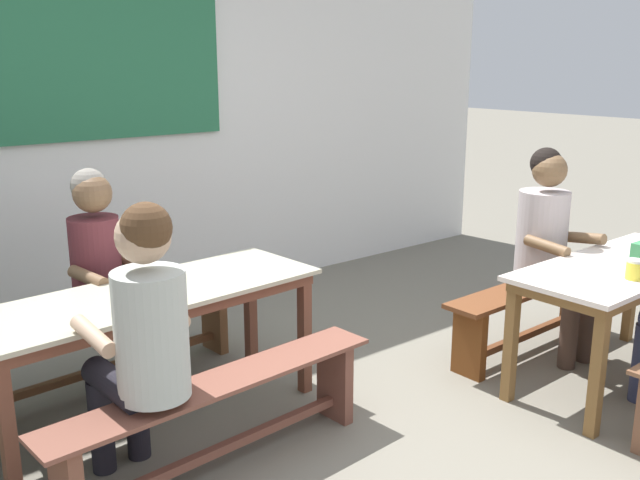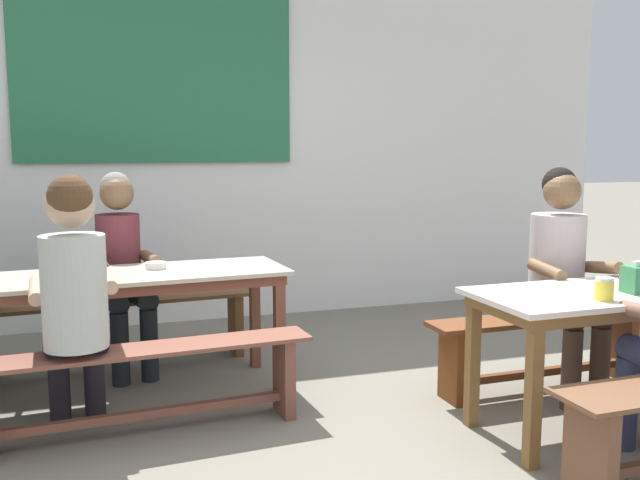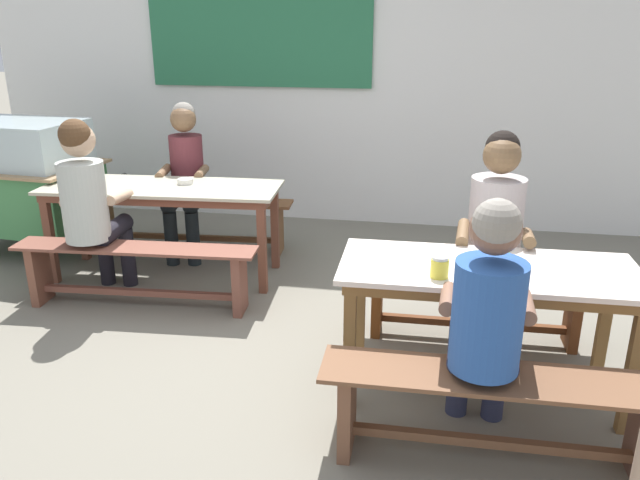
{
  "view_description": "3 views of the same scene",
  "coord_description": "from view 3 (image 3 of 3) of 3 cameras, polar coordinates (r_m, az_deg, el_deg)",
  "views": [
    {
      "loc": [
        -2.48,
        -2.02,
        1.88
      ],
      "look_at": [
        -0.08,
        0.94,
        0.89
      ],
      "focal_mm": 39.45,
      "sensor_mm": 36.0,
      "label": 1
    },
    {
      "loc": [
        -1.21,
        -2.94,
        1.46
      ],
      "look_at": [
        0.03,
        0.84,
        0.92
      ],
      "focal_mm": 39.07,
      "sensor_mm": 36.0,
      "label": 2
    },
    {
      "loc": [
        1.0,
        -3.17,
        1.93
      ],
      "look_at": [
        0.35,
        0.38,
        0.65
      ],
      "focal_mm": 34.73,
      "sensor_mm": 36.0,
      "label": 3
    }
  ],
  "objects": [
    {
      "name": "dining_table_far",
      "position": [
        4.94,
        -14.3,
        4.02
      ],
      "size": [
        1.85,
        0.74,
        0.74
      ],
      "color": "#BBB69D",
      "rests_on": "ground_plane"
    },
    {
      "name": "backdrop_wall",
      "position": [
        6.15,
        0.8,
        16.55
      ],
      "size": [
        6.93,
        0.23,
        3.07
      ],
      "color": "white",
      "rests_on": "ground_plane"
    },
    {
      "name": "bench_far_back",
      "position": [
        5.57,
        -11.88,
        2.14
      ],
      "size": [
        1.82,
        0.37,
        0.46
      ],
      "color": "brown",
      "rests_on": "ground_plane"
    },
    {
      "name": "food_cart",
      "position": [
        5.9,
        -25.7,
        5.14
      ],
      "size": [
        1.57,
        0.96,
        1.15
      ],
      "color": "#448A4D",
      "rests_on": "ground_plane"
    },
    {
      "name": "person_left_back_turned",
      "position": [
        4.58,
        -20.47,
        3.53
      ],
      "size": [
        0.43,
        0.58,
        1.33
      ],
      "color": "black",
      "rests_on": "ground_plane"
    },
    {
      "name": "soup_bowl",
      "position": [
        4.92,
        -12.3,
        5.31
      ],
      "size": [
        0.12,
        0.12,
        0.04
      ],
      "primitive_type": "cylinder",
      "color": "silver",
      "rests_on": "dining_table_far"
    },
    {
      "name": "dining_table_near",
      "position": [
        3.33,
        15.16,
        -3.68
      ],
      "size": [
        1.54,
        0.66,
        0.74
      ],
      "color": "silver",
      "rests_on": "ground_plane"
    },
    {
      "name": "tissue_box",
      "position": [
        3.18,
        15.83,
        -1.91
      ],
      "size": [
        0.12,
        0.11,
        0.16
      ],
      "color": "#37834F",
      "rests_on": "dining_table_near"
    },
    {
      "name": "condiment_jar",
      "position": [
        3.09,
        10.97,
        -2.45
      ],
      "size": [
        0.09,
        0.09,
        0.11
      ],
      "color": "yellow",
      "rests_on": "dining_table_near"
    },
    {
      "name": "person_right_near_table",
      "position": [
        3.8,
        15.82,
        0.95
      ],
      "size": [
        0.45,
        0.55,
        1.34
      ],
      "color": "#443027",
      "rests_on": "ground_plane"
    },
    {
      "name": "ground_plane",
      "position": [
        3.84,
        -6.31,
        -10.72
      ],
      "size": [
        40.0,
        40.0,
        0.0
      ],
      "primitive_type": "plane",
      "color": "slate"
    },
    {
      "name": "person_center_facing",
      "position": [
        5.38,
        -12.32,
        6.27
      ],
      "size": [
        0.44,
        0.57,
        1.3
      ],
      "color": "black",
      "rests_on": "ground_plane"
    },
    {
      "name": "bench_near_front",
      "position": [
        2.97,
        15.55,
        -14.64
      ],
      "size": [
        1.55,
        0.34,
        0.46
      ],
      "color": "brown",
      "rests_on": "ground_plane"
    },
    {
      "name": "person_near_front",
      "position": [
        2.82,
        15.1,
        -6.47
      ],
      "size": [
        0.43,
        0.58,
        1.26
      ],
      "color": "#2C304D",
      "rests_on": "ground_plane"
    },
    {
      "name": "bench_far_front",
      "position": [
        4.52,
        -16.54,
        -2.5
      ],
      "size": [
        1.72,
        0.37,
        0.46
      ],
      "color": "brown",
      "rests_on": "ground_plane"
    },
    {
      "name": "bench_near_back",
      "position": [
        4.01,
        14.0,
        -4.96
      ],
      "size": [
        1.45,
        0.28,
        0.46
      ],
      "color": "brown",
      "rests_on": "ground_plane"
    }
  ]
}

